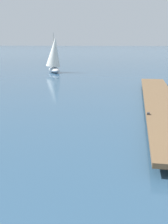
{
  "coord_description": "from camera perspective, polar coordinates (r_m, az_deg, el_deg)",
  "views": [
    {
      "loc": [
        3.45,
        -0.16,
        3.67
      ],
      "look_at": [
        2.22,
        8.99,
        1.4
      ],
      "focal_mm": 46.98,
      "sensor_mm": 36.0,
      "label": 1
    }
  ],
  "objects": [
    {
      "name": "distant_sailboat",
      "position": [
        34.53,
        -5.83,
        10.89
      ],
      "size": [
        2.53,
        3.45,
        4.51
      ],
      "color": "silver",
      "rests_on": "ground"
    },
    {
      "name": "floating_dock",
      "position": [
        16.95,
        14.64,
        2.11
      ],
      "size": [
        2.5,
        18.43,
        0.53
      ],
      "color": "brown",
      "rests_on": "ground"
    }
  ]
}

